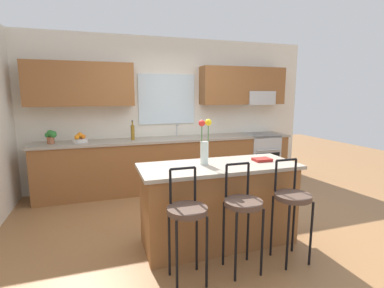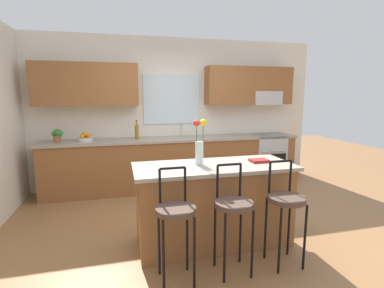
{
  "view_description": "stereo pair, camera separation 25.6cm",
  "coord_description": "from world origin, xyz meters",
  "px_view_note": "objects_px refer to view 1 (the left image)",
  "views": [
    {
      "loc": [
        -1.22,
        -3.25,
        1.69
      ],
      "look_at": [
        0.02,
        0.55,
        1.0
      ],
      "focal_mm": 27.02,
      "sensor_mm": 36.0,
      "label": 1
    },
    {
      "loc": [
        -0.97,
        -3.32,
        1.69
      ],
      "look_at": [
        0.02,
        0.55,
        1.0
      ],
      "focal_mm": 27.02,
      "sensor_mm": 36.0,
      "label": 2
    }
  ],
  "objects_px": {
    "bar_stool_middle": "(243,208)",
    "cookbook": "(262,160)",
    "oven_range": "(259,157)",
    "kitchen_island": "(219,204)",
    "flower_vase": "(205,145)",
    "fruit_bowl_oranges": "(80,139)",
    "bar_stool_near": "(187,215)",
    "bottle_olive_oil": "(133,132)",
    "potted_plant_small": "(51,136)",
    "bar_stool_far": "(292,201)"
  },
  "relations": [
    {
      "from": "oven_range",
      "to": "kitchen_island",
      "type": "xyz_separation_m",
      "value": [
        -1.76,
        -2.05,
        0.0
      ]
    },
    {
      "from": "bar_stool_near",
      "to": "bar_stool_middle",
      "type": "distance_m",
      "value": 0.55
    },
    {
      "from": "flower_vase",
      "to": "potted_plant_small",
      "type": "relative_size",
      "value": 2.31
    },
    {
      "from": "kitchen_island",
      "to": "potted_plant_small",
      "type": "bearing_deg",
      "value": 133.55
    },
    {
      "from": "bar_stool_near",
      "to": "fruit_bowl_oranges",
      "type": "xyz_separation_m",
      "value": [
        -1.0,
        2.65,
        0.34
      ]
    },
    {
      "from": "cookbook",
      "to": "fruit_bowl_oranges",
      "type": "height_order",
      "value": "fruit_bowl_oranges"
    },
    {
      "from": "kitchen_island",
      "to": "bar_stool_middle",
      "type": "xyz_separation_m",
      "value": [
        -0.0,
        -0.57,
        0.17
      ]
    },
    {
      "from": "oven_range",
      "to": "kitchen_island",
      "type": "distance_m",
      "value": 2.7
    },
    {
      "from": "bar_stool_middle",
      "to": "kitchen_island",
      "type": "bearing_deg",
      "value": 90.0
    },
    {
      "from": "oven_range",
      "to": "bar_stool_middle",
      "type": "relative_size",
      "value": 0.88
    },
    {
      "from": "flower_vase",
      "to": "potted_plant_small",
      "type": "xyz_separation_m",
      "value": [
        -1.82,
        2.03,
        -0.1
      ]
    },
    {
      "from": "bar_stool_near",
      "to": "kitchen_island",
      "type": "bearing_deg",
      "value": 46.12
    },
    {
      "from": "oven_range",
      "to": "bottle_olive_oil",
      "type": "height_order",
      "value": "bottle_olive_oil"
    },
    {
      "from": "bottle_olive_oil",
      "to": "cookbook",
      "type": "bearing_deg",
      "value": -58.9
    },
    {
      "from": "bar_stool_near",
      "to": "potted_plant_small",
      "type": "height_order",
      "value": "potted_plant_small"
    },
    {
      "from": "bar_stool_middle",
      "to": "bar_stool_far",
      "type": "xyz_separation_m",
      "value": [
        0.55,
        0.0,
        0.0
      ]
    },
    {
      "from": "fruit_bowl_oranges",
      "to": "potted_plant_small",
      "type": "xyz_separation_m",
      "value": [
        -0.42,
        -0.01,
        0.07
      ]
    },
    {
      "from": "fruit_bowl_oranges",
      "to": "bottle_olive_oil",
      "type": "height_order",
      "value": "bottle_olive_oil"
    },
    {
      "from": "kitchen_island",
      "to": "cookbook",
      "type": "distance_m",
      "value": 0.72
    },
    {
      "from": "oven_range",
      "to": "fruit_bowl_oranges",
      "type": "relative_size",
      "value": 3.83
    },
    {
      "from": "bar_stool_middle",
      "to": "flower_vase",
      "type": "bearing_deg",
      "value": 104.07
    },
    {
      "from": "oven_range",
      "to": "fruit_bowl_oranges",
      "type": "bearing_deg",
      "value": 179.52
    },
    {
      "from": "bar_stool_middle",
      "to": "bottle_olive_oil",
      "type": "bearing_deg",
      "value": 104.91
    },
    {
      "from": "oven_range",
      "to": "bar_stool_near",
      "type": "distance_m",
      "value": 3.5
    },
    {
      "from": "oven_range",
      "to": "cookbook",
      "type": "bearing_deg",
      "value": -120.61
    },
    {
      "from": "bar_stool_far",
      "to": "flower_vase",
      "type": "height_order",
      "value": "flower_vase"
    },
    {
      "from": "bar_stool_near",
      "to": "bottle_olive_oil",
      "type": "distance_m",
      "value": 2.69
    },
    {
      "from": "bar_stool_near",
      "to": "bar_stool_far",
      "type": "height_order",
      "value": "same"
    },
    {
      "from": "cookbook",
      "to": "fruit_bowl_oranges",
      "type": "bearing_deg",
      "value": 135.27
    },
    {
      "from": "fruit_bowl_oranges",
      "to": "oven_range",
      "type": "bearing_deg",
      "value": -0.48
    },
    {
      "from": "cookbook",
      "to": "flower_vase",
      "type": "bearing_deg",
      "value": 176.25
    },
    {
      "from": "bar_stool_middle",
      "to": "cookbook",
      "type": "distance_m",
      "value": 0.85
    },
    {
      "from": "bar_stool_middle",
      "to": "bottle_olive_oil",
      "type": "distance_m",
      "value": 2.78
    },
    {
      "from": "bar_stool_far",
      "to": "cookbook",
      "type": "distance_m",
      "value": 0.65
    },
    {
      "from": "bar_stool_near",
      "to": "bottle_olive_oil",
      "type": "relative_size",
      "value": 3.12
    },
    {
      "from": "bar_stool_far",
      "to": "cookbook",
      "type": "height_order",
      "value": "bar_stool_far"
    },
    {
      "from": "bar_stool_far",
      "to": "fruit_bowl_oranges",
      "type": "relative_size",
      "value": 4.34
    },
    {
      "from": "oven_range",
      "to": "potted_plant_small",
      "type": "relative_size",
      "value": 4.2
    },
    {
      "from": "bottle_olive_oil",
      "to": "bar_stool_middle",
      "type": "bearing_deg",
      "value": -75.09
    },
    {
      "from": "flower_vase",
      "to": "cookbook",
      "type": "relative_size",
      "value": 2.53
    },
    {
      "from": "bar_stool_near",
      "to": "cookbook",
      "type": "bearing_deg",
      "value": 27.74
    },
    {
      "from": "cookbook",
      "to": "potted_plant_small",
      "type": "bearing_deg",
      "value": 140.56
    },
    {
      "from": "bar_stool_middle",
      "to": "fruit_bowl_oranges",
      "type": "xyz_separation_m",
      "value": [
        -1.55,
        2.65,
        0.34
      ]
    },
    {
      "from": "kitchen_island",
      "to": "bar_stool_middle",
      "type": "height_order",
      "value": "bar_stool_middle"
    },
    {
      "from": "bar_stool_far",
      "to": "potted_plant_small",
      "type": "height_order",
      "value": "potted_plant_small"
    },
    {
      "from": "kitchen_island",
      "to": "bottle_olive_oil",
      "type": "xyz_separation_m",
      "value": [
        -0.71,
        2.08,
        0.59
      ]
    },
    {
      "from": "kitchen_island",
      "to": "bar_stool_far",
      "type": "xyz_separation_m",
      "value": [
        0.55,
        -0.57,
        0.17
      ]
    },
    {
      "from": "oven_range",
      "to": "cookbook",
      "type": "distance_m",
      "value": 2.43
    },
    {
      "from": "bar_stool_middle",
      "to": "flower_vase",
      "type": "distance_m",
      "value": 0.82
    },
    {
      "from": "cookbook",
      "to": "potted_plant_small",
      "type": "distance_m",
      "value": 3.26
    }
  ]
}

